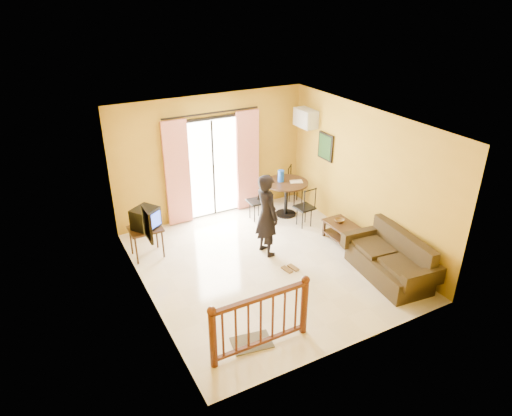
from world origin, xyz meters
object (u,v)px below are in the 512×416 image
coffee_table (344,231)px  standing_person (267,215)px  dining_table (286,189)px  television (146,218)px  sofa (391,261)px

coffee_table → standing_person: bearing=166.0°
dining_table → standing_person: 1.76m
coffee_table → standing_person: (-1.61, 0.40, 0.58)m
television → standing_person: standing_person is taller
dining_table → standing_person: size_ratio=0.59×
television → coffee_table: (3.72, -1.40, -0.56)m
coffee_table → sofa: 1.38m
television → standing_person: size_ratio=0.36×
television → standing_person: 2.33m
dining_table → standing_person: standing_person is taller
television → sofa: 4.68m
television → standing_person: bearing=-59.3°
television → sofa: (3.72, -2.78, -0.52)m
sofa → standing_person: bearing=138.5°
dining_table → coffee_table: size_ratio=1.10×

